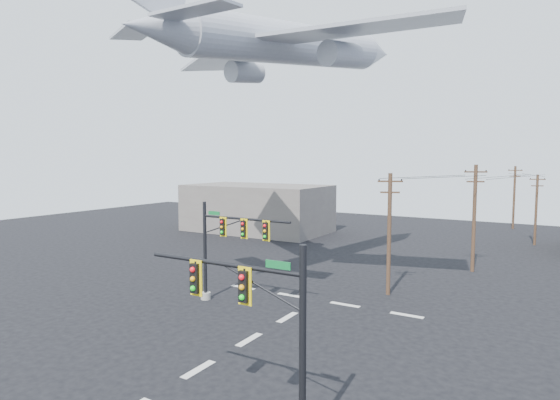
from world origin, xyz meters
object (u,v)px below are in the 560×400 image
Objects in this scene: utility_pole_a at (389,232)px; utility_pole_c at (536,208)px; signal_mast_near at (265,335)px; utility_pole_b at (474,216)px; utility_pole_d at (514,196)px; signal_mast_far at (224,247)px; airliner at (291,45)px.

utility_pole_c is at bearing 49.22° from utility_pole_a.
signal_mast_near is 0.76× the size of utility_pole_b.
utility_pole_b reaches higher than utility_pole_d.
signal_mast_far is 0.81× the size of utility_pole_d.
utility_pole_d is at bearing 73.67° from signal_mast_far.
utility_pole_b reaches higher than signal_mast_near.
signal_mast_near is 0.87× the size of utility_pole_c.
signal_mast_far is 21.49m from utility_pole_b.
signal_mast_near is 0.80× the size of utility_pole_a.
utility_pole_a reaches higher than signal_mast_near.
utility_pole_c is (7.94, 26.37, -0.37)m from utility_pole_a.
airliner is at bearing -137.07° from utility_pole_c.
airliner is (-10.91, -11.59, 12.79)m from utility_pole_b.
utility_pole_a is (8.51, 7.36, 0.67)m from signal_mast_far.
signal_mast_far is 0.26× the size of airliner.
airliner is (1.59, 5.86, 13.72)m from signal_mast_far.
utility_pole_c is 34.32m from airliner.
utility_pole_b is 20.42m from airliner.
utility_pole_b reaches higher than signal_mast_far.
utility_pole_d reaches higher than utility_pole_a.
airliner reaches higher than signal_mast_near.
airliner reaches higher than utility_pole_b.
utility_pole_c is at bearing 53.02° from utility_pole_b.
signal_mast_near reaches higher than signal_mast_far.
airliner is at bearing 116.85° from signal_mast_near.
signal_mast_near is 23.57m from airliner.
airliner is (-6.92, -1.49, 13.05)m from utility_pole_a.
utility_pole_d is at bearing 58.69° from utility_pole_a.
utility_pole_a is 27.55m from utility_pole_c.
utility_pole_a is 1.09× the size of utility_pole_c.
airliner reaches higher than utility_pole_d.
airliner is at bearing 168.13° from utility_pole_a.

